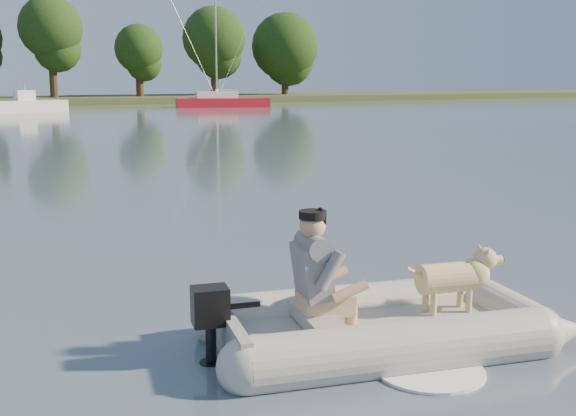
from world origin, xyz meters
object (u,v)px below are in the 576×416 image
man (314,267)px  dog (448,283)px  sailboat (222,102)px  dinghy (388,282)px  motorboat (28,97)px

man → dog: size_ratio=1.16×
dog → sailboat: size_ratio=0.09×
man → dog: bearing=0.0°
dog → sailboat: sailboat is taller
man → dinghy: bearing=-4.2°
dog → dinghy: bearing=-175.4°
motorboat → sailboat: size_ratio=0.52×
dog → motorboat: size_ratio=0.18×
man → sailboat: sailboat is taller
man → dog: (1.35, -0.19, -0.26)m
dinghy → motorboat: bearing=97.1°
man → dog: man is taller
man → sailboat: 51.96m
dog → motorboat: 47.60m
dog → motorboat: bearing=97.9°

